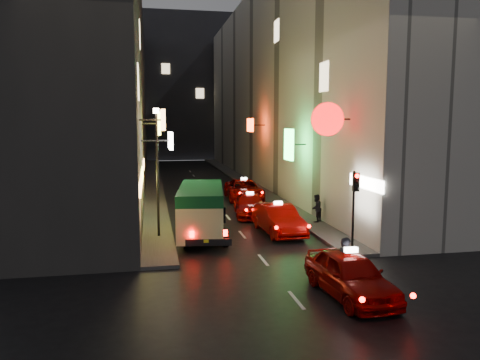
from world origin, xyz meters
TOP-DOWN VIEW (x-y plane):
  - building_left at (-8.00, 33.99)m, footprint 7.66×52.00m
  - building_right at (8.00, 33.99)m, footprint 7.94×52.11m
  - building_far at (0.00, 66.00)m, footprint 30.00×10.00m
  - sidewalk_left at (-4.25, 34.00)m, footprint 1.50×52.00m
  - sidewalk_right at (4.25, 34.00)m, footprint 1.50×52.00m
  - minibus at (-2.12, 12.78)m, footprint 2.85×6.18m
  - taxi_near at (1.84, 4.00)m, footprint 2.64×5.59m
  - taxi_second at (1.86, 12.91)m, footprint 2.66×5.71m
  - taxi_third at (1.41, 17.71)m, footprint 2.57×5.05m
  - taxi_far at (2.21, 23.55)m, footprint 2.53×5.61m
  - pedestrian_crossing at (1.88, 4.47)m, footprint 0.68×0.82m
  - pedestrian_sidewalk at (4.53, 14.57)m, footprint 0.76×0.76m
  - traffic_light at (4.00, 8.47)m, footprint 0.26×0.43m
  - lamp_post at (-4.20, 13.00)m, footprint 0.28×0.28m

SIDE VIEW (x-z plane):
  - sidewalk_left at x=-4.25m, z-range 0.00..0.15m
  - sidewalk_right at x=4.25m, z-range 0.00..0.15m
  - taxi_third at x=1.41m, z-range -0.08..1.63m
  - taxi_near at x=1.84m, z-range -0.08..1.82m
  - taxi_far at x=2.21m, z-range -0.08..1.84m
  - taxi_second at x=1.86m, z-range -0.08..1.86m
  - pedestrian_sidewalk at x=4.53m, z-range 0.15..1.91m
  - pedestrian_crossing at x=1.88m, z-range 0.00..2.13m
  - minibus at x=-2.12m, z-range 0.34..2.89m
  - traffic_light at x=4.00m, z-range 0.94..4.44m
  - lamp_post at x=-4.20m, z-range 0.61..6.84m
  - building_left at x=-8.00m, z-range 0.00..18.00m
  - building_right at x=8.00m, z-range 0.00..18.00m
  - building_far at x=0.00m, z-range 0.00..22.00m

